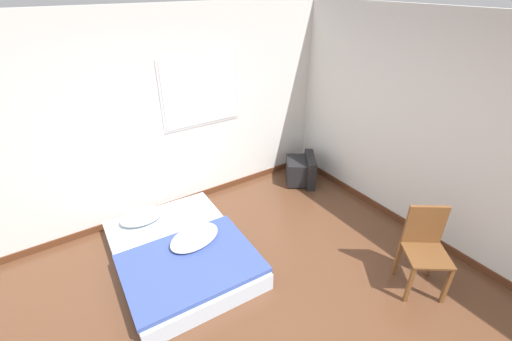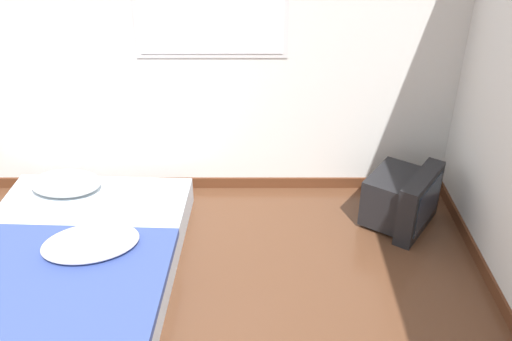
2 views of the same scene
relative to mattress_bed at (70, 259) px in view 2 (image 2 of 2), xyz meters
The scene contains 3 objects.
wall_back 1.62m from the mattress_bed, 78.05° to the left, with size 7.36×0.08×2.60m.
mattress_bed is the anchor object (origin of this frame).
crt_tv 2.34m from the mattress_bed, 14.46° to the left, with size 0.63×0.66×0.45m.
Camera 2 is at (0.98, -1.41, 2.49)m, focal length 40.00 mm.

